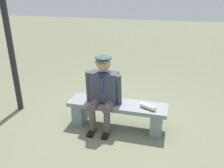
{
  "coord_description": "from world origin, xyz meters",
  "views": [
    {
      "loc": [
        -0.84,
        3.47,
        2.3
      ],
      "look_at": [
        0.09,
        0.0,
        0.81
      ],
      "focal_mm": 37.23,
      "sensor_mm": 36.0,
      "label": 1
    }
  ],
  "objects_px": {
    "bench": "(117,111)",
    "rolled_magazine": "(148,107)",
    "seated_man": "(103,89)",
    "lamp_post": "(6,19)"
  },
  "relations": [
    {
      "from": "seated_man",
      "to": "lamp_post",
      "type": "xyz_separation_m",
      "value": [
        1.84,
        -0.18,
        1.06
      ]
    },
    {
      "from": "bench",
      "to": "lamp_post",
      "type": "height_order",
      "value": "lamp_post"
    },
    {
      "from": "rolled_magazine",
      "to": "bench",
      "type": "bearing_deg",
      "value": -6.86
    },
    {
      "from": "seated_man",
      "to": "bench",
      "type": "bearing_deg",
      "value": -165.07
    },
    {
      "from": "bench",
      "to": "rolled_magazine",
      "type": "xyz_separation_m",
      "value": [
        -0.54,
        0.06,
        0.19
      ]
    },
    {
      "from": "rolled_magazine",
      "to": "lamp_post",
      "type": "relative_size",
      "value": 0.09
    },
    {
      "from": "lamp_post",
      "to": "bench",
      "type": "bearing_deg",
      "value": 176.66
    },
    {
      "from": "seated_man",
      "to": "rolled_magazine",
      "type": "height_order",
      "value": "seated_man"
    },
    {
      "from": "rolled_magazine",
      "to": "lamp_post",
      "type": "xyz_separation_m",
      "value": [
        2.61,
        -0.19,
        1.28
      ]
    },
    {
      "from": "bench",
      "to": "lamp_post",
      "type": "bearing_deg",
      "value": -3.34
    }
  ]
}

